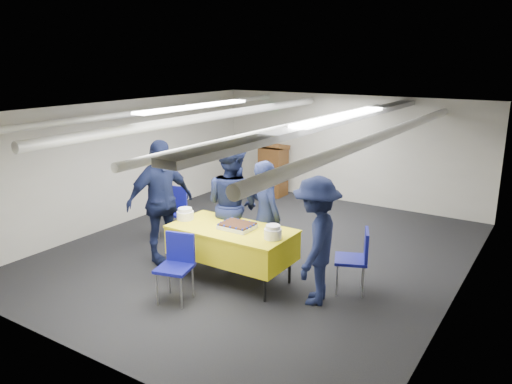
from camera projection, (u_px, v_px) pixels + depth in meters
ground at (261, 251)px, 8.12m from camera, size 7.00×7.00×0.00m
room_shell at (280, 138)px, 7.93m from camera, size 6.00×7.00×2.30m
serving_table at (232, 242)px, 6.96m from camera, size 1.73×0.89×0.77m
sheet_cake at (237, 226)px, 6.87m from camera, size 0.47×0.36×0.09m
plate_stack_left at (185, 214)px, 7.26m from camera, size 0.25×0.25×0.17m
plate_stack_right at (273, 232)px, 6.48m from camera, size 0.23×0.23×0.18m
podium at (273, 169)px, 11.27m from camera, size 0.62×0.53×1.25m
chair_near at (177, 260)px, 6.42m from camera, size 0.51×0.51×0.87m
chair_right at (358, 254)px, 6.61m from camera, size 0.55×0.55×0.87m
chair_left at (174, 206)px, 8.73m from camera, size 0.49×0.49×0.87m
sailor_a at (266, 216)px, 7.25m from camera, size 0.71×0.59×1.65m
sailor_b at (232, 204)px, 7.51m from camera, size 0.97×0.81×1.82m
sailor_c at (160, 202)px, 7.53m from camera, size 0.76×1.19×1.89m
sailor_d at (316, 241)px, 6.26m from camera, size 0.87×1.19×1.65m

